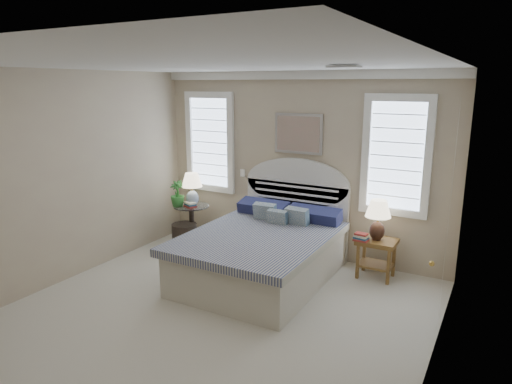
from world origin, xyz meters
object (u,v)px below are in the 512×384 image
object	(u,v)px
side_table_left	(192,220)
floor_pot	(185,235)
bed	(265,249)
lamp_right	(378,215)
nightstand_right	(377,250)
lamp_left	(192,186)

from	to	relation	value
side_table_left	floor_pot	size ratio (longest dim) A/B	1.58
bed	floor_pot	world-z (taller)	bed
side_table_left	lamp_right	size ratio (longest dim) A/B	1.17
side_table_left	floor_pot	world-z (taller)	side_table_left
nightstand_right	lamp_right	bearing A→B (deg)	-161.87
lamp_left	floor_pot	bearing A→B (deg)	-101.44
nightstand_right	lamp_left	world-z (taller)	lamp_left
floor_pot	lamp_left	bearing A→B (deg)	78.56
lamp_right	floor_pot	bearing A→B (deg)	-174.88
bed	lamp_left	size ratio (longest dim) A/B	4.29
floor_pot	lamp_left	size ratio (longest dim) A/B	0.75
bed	lamp_left	world-z (taller)	bed
lamp_left	nightstand_right	bearing A→B (deg)	1.60
lamp_left	lamp_right	distance (m)	2.93
floor_pot	lamp_right	bearing A→B (deg)	5.12
bed	lamp_left	distance (m)	1.83
nightstand_right	lamp_left	bearing A→B (deg)	-178.40
floor_pot	side_table_left	bearing A→B (deg)	82.63
side_table_left	nightstand_right	distance (m)	2.95
side_table_left	lamp_left	size ratio (longest dim) A/B	1.19
bed	nightstand_right	bearing A→B (deg)	28.03
lamp_left	bed	bearing A→B (deg)	-20.47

